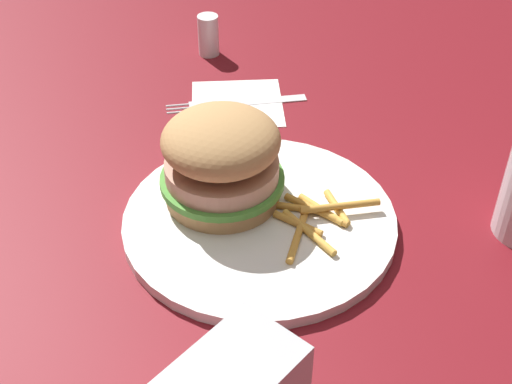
{
  "coord_description": "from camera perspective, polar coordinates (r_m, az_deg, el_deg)",
  "views": [
    {
      "loc": [
        0.01,
        -0.54,
        0.46
      ],
      "look_at": [
        -0.0,
        -0.03,
        0.04
      ],
      "focal_mm": 49.36,
      "sensor_mm": 36.0,
      "label": 1
    }
  ],
  "objects": [
    {
      "name": "sandwich",
      "position": [
        0.67,
        -2.83,
        2.51
      ],
      "size": [
        0.12,
        0.12,
        0.09
      ],
      "color": "tan",
      "rests_on": "plate"
    },
    {
      "name": "plate",
      "position": [
        0.68,
        0.0,
        -2.35
      ],
      "size": [
        0.26,
        0.26,
        0.01
      ],
      "primitive_type": "cylinder",
      "color": "white",
      "rests_on": "ground_plane"
    },
    {
      "name": "salt_shaker",
      "position": [
        0.97,
        -3.88,
        12.56
      ],
      "size": [
        0.03,
        0.03,
        0.06
      ],
      "primitive_type": "cylinder",
      "color": "white",
      "rests_on": "ground_plane"
    },
    {
      "name": "ground_plane",
      "position": [
        0.71,
        0.32,
        -1.14
      ],
      "size": [
        1.6,
        1.6,
        0.0
      ],
      "primitive_type": "plane",
      "color": "maroon"
    },
    {
      "name": "fork",
      "position": [
        0.87,
        -1.65,
        7.34
      ],
      "size": [
        0.17,
        0.05,
        0.0
      ],
      "color": "silver",
      "rests_on": "napkin"
    },
    {
      "name": "napkin",
      "position": [
        0.87,
        -1.54,
        7.21
      ],
      "size": [
        0.12,
        0.12,
        0.0
      ],
      "primitive_type": "cube",
      "rotation": [
        0.0,
        0.0,
        0.08
      ],
      "color": "white",
      "rests_on": "ground_plane"
    },
    {
      "name": "fries_pile",
      "position": [
        0.67,
        4.75,
        -2.0
      ],
      "size": [
        0.11,
        0.1,
        0.01
      ],
      "color": "gold",
      "rests_on": "plate"
    }
  ]
}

